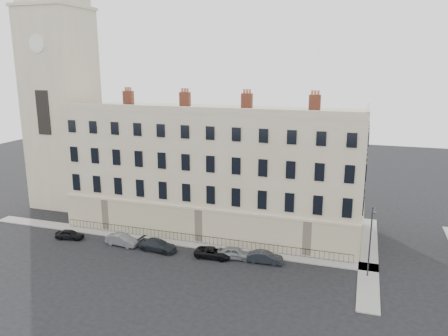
{
  "coord_description": "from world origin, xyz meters",
  "views": [
    {
      "loc": [
        11.67,
        -38.75,
        20.29
      ],
      "look_at": [
        -4.22,
        10.0,
        8.16
      ],
      "focal_mm": 35.0,
      "sensor_mm": 36.0,
      "label": 1
    }
  ],
  "objects_px": {
    "streetlamp": "(370,239)",
    "car_b": "(122,240)",
    "car_a": "(70,234)",
    "car_d": "(213,253)",
    "car_e": "(235,253)",
    "car_c": "(158,245)",
    "car_f": "(265,257)"
  },
  "relations": [
    {
      "from": "car_d",
      "to": "streetlamp",
      "type": "height_order",
      "value": "streetlamp"
    },
    {
      "from": "car_b",
      "to": "car_e",
      "type": "distance_m",
      "value": 13.44
    },
    {
      "from": "car_e",
      "to": "streetlamp",
      "type": "relative_size",
      "value": 0.53
    },
    {
      "from": "car_b",
      "to": "car_e",
      "type": "relative_size",
      "value": 1.06
    },
    {
      "from": "car_a",
      "to": "car_d",
      "type": "relative_size",
      "value": 0.82
    },
    {
      "from": "car_b",
      "to": "car_e",
      "type": "height_order",
      "value": "car_b"
    },
    {
      "from": "car_c",
      "to": "car_e",
      "type": "relative_size",
      "value": 1.19
    },
    {
      "from": "car_c",
      "to": "car_f",
      "type": "bearing_deg",
      "value": -81.05
    },
    {
      "from": "car_b",
      "to": "car_f",
      "type": "distance_m",
      "value": 16.7
    },
    {
      "from": "car_a",
      "to": "car_e",
      "type": "height_order",
      "value": "car_e"
    },
    {
      "from": "car_d",
      "to": "car_a",
      "type": "bearing_deg",
      "value": 88.94
    },
    {
      "from": "car_d",
      "to": "car_e",
      "type": "height_order",
      "value": "car_e"
    },
    {
      "from": "car_a",
      "to": "car_d",
      "type": "xyz_separation_m",
      "value": [
        18.06,
        0.4,
        -0.01
      ]
    },
    {
      "from": "car_e",
      "to": "streetlamp",
      "type": "height_order",
      "value": "streetlamp"
    },
    {
      "from": "streetlamp",
      "to": "car_b",
      "type": "bearing_deg",
      "value": -170.83
    },
    {
      "from": "car_b",
      "to": "car_c",
      "type": "xyz_separation_m",
      "value": [
        4.57,
        -0.11,
        -0.01
      ]
    },
    {
      "from": "car_a",
      "to": "car_e",
      "type": "distance_m",
      "value": 20.42
    },
    {
      "from": "car_c",
      "to": "car_f",
      "type": "xyz_separation_m",
      "value": [
        12.11,
        0.7,
        -0.04
      ]
    },
    {
      "from": "streetlamp",
      "to": "car_c",
      "type": "bearing_deg",
      "value": -170.29
    },
    {
      "from": "car_c",
      "to": "car_f",
      "type": "distance_m",
      "value": 12.13
    },
    {
      "from": "car_f",
      "to": "car_b",
      "type": "bearing_deg",
      "value": 89.19
    },
    {
      "from": "car_b",
      "to": "car_c",
      "type": "height_order",
      "value": "car_b"
    },
    {
      "from": "car_b",
      "to": "streetlamp",
      "type": "relative_size",
      "value": 0.56
    },
    {
      "from": "car_a",
      "to": "car_f",
      "type": "xyz_separation_m",
      "value": [
        23.66,
        0.89,
        0.04
      ]
    },
    {
      "from": "car_f",
      "to": "streetlamp",
      "type": "relative_size",
      "value": 0.52
    },
    {
      "from": "car_b",
      "to": "car_d",
      "type": "xyz_separation_m",
      "value": [
        11.09,
        0.1,
        -0.1
      ]
    },
    {
      "from": "car_a",
      "to": "car_c",
      "type": "relative_size",
      "value": 0.75
    },
    {
      "from": "car_c",
      "to": "car_e",
      "type": "height_order",
      "value": "car_c"
    },
    {
      "from": "car_d",
      "to": "car_e",
      "type": "relative_size",
      "value": 1.07
    },
    {
      "from": "car_b",
      "to": "streetlamp",
      "type": "height_order",
      "value": "streetlamp"
    },
    {
      "from": "car_b",
      "to": "car_e",
      "type": "bearing_deg",
      "value": -81.37
    },
    {
      "from": "car_e",
      "to": "streetlamp",
      "type": "xyz_separation_m",
      "value": [
        13.55,
        -0.02,
        3.35
      ]
    }
  ]
}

